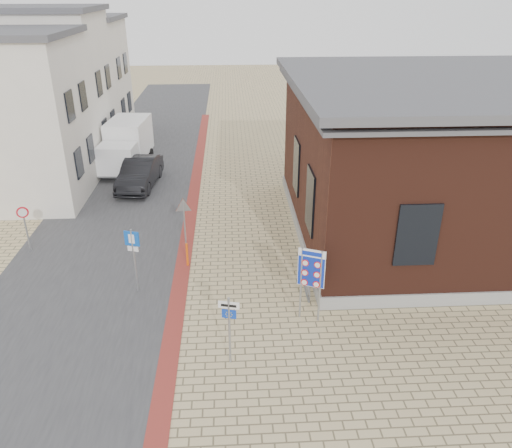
{
  "coord_description": "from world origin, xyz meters",
  "views": [
    {
      "loc": [
        -0.03,
        -13.14,
        10.12
      ],
      "look_at": [
        0.88,
        3.35,
        2.2
      ],
      "focal_mm": 35.0,
      "sensor_mm": 36.0,
      "label": 1
    }
  ],
  "objects_px": {
    "border_sign": "(311,270)",
    "parking_sign": "(133,250)",
    "box_truck": "(127,145)",
    "bollard": "(187,255)",
    "essen_sign": "(229,321)",
    "sedan": "(140,173)"
  },
  "relations": [
    {
      "from": "box_truck",
      "to": "bollard",
      "type": "height_order",
      "value": "box_truck"
    },
    {
      "from": "box_truck",
      "to": "border_sign",
      "type": "distance_m",
      "value": 18.18
    },
    {
      "from": "bollard",
      "to": "box_truck",
      "type": "bearing_deg",
      "value": 109.91
    },
    {
      "from": "border_sign",
      "to": "essen_sign",
      "type": "bearing_deg",
      "value": -120.15
    },
    {
      "from": "sedan",
      "to": "box_truck",
      "type": "height_order",
      "value": "box_truck"
    },
    {
      "from": "box_truck",
      "to": "border_sign",
      "type": "bearing_deg",
      "value": -56.52
    },
    {
      "from": "sedan",
      "to": "border_sign",
      "type": "relative_size",
      "value": 1.81
    },
    {
      "from": "sedan",
      "to": "parking_sign",
      "type": "distance_m",
      "value": 10.83
    },
    {
      "from": "essen_sign",
      "to": "bollard",
      "type": "bearing_deg",
      "value": 119.26
    },
    {
      "from": "box_truck",
      "to": "essen_sign",
      "type": "xyz_separation_m",
      "value": [
        6.07,
        -17.94,
        0.04
      ]
    },
    {
      "from": "sedan",
      "to": "bollard",
      "type": "height_order",
      "value": "sedan"
    },
    {
      "from": "box_truck",
      "to": "parking_sign",
      "type": "distance_m",
      "value": 14.22
    },
    {
      "from": "parking_sign",
      "to": "bollard",
      "type": "relative_size",
      "value": 2.52
    },
    {
      "from": "box_truck",
      "to": "parking_sign",
      "type": "xyz_separation_m",
      "value": [
        2.72,
        -13.96,
        0.28
      ]
    },
    {
      "from": "sedan",
      "to": "essen_sign",
      "type": "bearing_deg",
      "value": -66.23
    },
    {
      "from": "border_sign",
      "to": "parking_sign",
      "type": "xyz_separation_m",
      "value": [
        -6.0,
        1.99,
        -0.16
      ]
    },
    {
      "from": "essen_sign",
      "to": "parking_sign",
      "type": "xyz_separation_m",
      "value": [
        -3.35,
        3.99,
        0.23
      ]
    },
    {
      "from": "box_truck",
      "to": "parking_sign",
      "type": "height_order",
      "value": "box_truck"
    },
    {
      "from": "sedan",
      "to": "border_sign",
      "type": "bearing_deg",
      "value": -53.89
    },
    {
      "from": "box_truck",
      "to": "bollard",
      "type": "bearing_deg",
      "value": -65.29
    },
    {
      "from": "border_sign",
      "to": "essen_sign",
      "type": "distance_m",
      "value": 3.35
    },
    {
      "from": "parking_sign",
      "to": "box_truck",
      "type": "bearing_deg",
      "value": 118.34
    }
  ]
}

